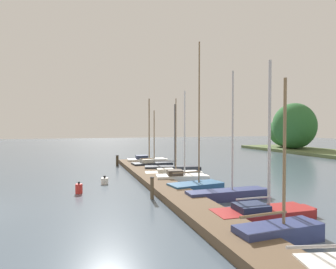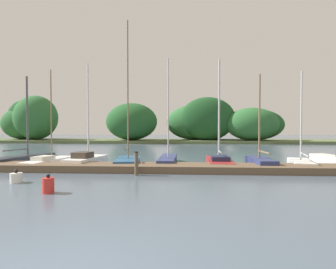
{
  "view_description": "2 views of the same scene",
  "coord_description": "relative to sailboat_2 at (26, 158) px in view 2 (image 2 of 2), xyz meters",
  "views": [
    {
      "loc": [
        13.2,
        5.26,
        3.59
      ],
      "look_at": [
        -4.13,
        10.79,
        3.09
      ],
      "focal_mm": 30.28,
      "sensor_mm": 36.0,
      "label": 1
    },
    {
      "loc": [
        1.87,
        -3.23,
        2.19
      ],
      "look_at": [
        0.9,
        12.54,
        1.79
      ],
      "focal_mm": 28.2,
      "sensor_mm": 36.0,
      "label": 2
    }
  ],
  "objects": [
    {
      "name": "channel_buoy_0",
      "position": [
        3.06,
        -5.61,
        -0.12
      ],
      "size": [
        0.45,
        0.45,
        0.54
      ],
      "color": "white",
      "rests_on": "ground"
    },
    {
      "name": "sailboat_4",
      "position": [
        4.15,
        -0.82,
        0.04
      ],
      "size": [
        1.7,
        3.49,
        5.89
      ],
      "rotation": [
        0.0,
        0.0,
        1.4
      ],
      "color": "white",
      "rests_on": "ground"
    },
    {
      "name": "sailboat_9",
      "position": [
        16.21,
        -0.7,
        -0.04
      ],
      "size": [
        1.71,
        3.44,
        5.34
      ],
      "rotation": [
        0.0,
        0.0,
        1.34
      ],
      "color": "white",
      "rests_on": "ground"
    },
    {
      "name": "sailboat_5",
      "position": [
        6.53,
        -0.8,
        0.01
      ],
      "size": [
        1.69,
        3.32,
        8.31
      ],
      "rotation": [
        0.0,
        0.0,
        1.71
      ],
      "color": "#285684",
      "rests_on": "ground"
    },
    {
      "name": "dock_pier",
      "position": [
        7.88,
        -2.47,
        -0.14
      ],
      "size": [
        29.64,
        1.8,
        0.35
      ],
      "color": "brown",
      "rests_on": "ground"
    },
    {
      "name": "sailboat_7",
      "position": [
        11.78,
        -0.25,
        -0.01
      ],
      "size": [
        1.43,
        4.3,
        6.17
      ],
      "rotation": [
        0.0,
        0.0,
        1.54
      ],
      "color": "maroon",
      "rests_on": "ground"
    },
    {
      "name": "mooring_piling_1",
      "position": [
        7.55,
        -3.7,
        0.24
      ],
      "size": [
        0.2,
        0.2,
        1.1
      ],
      "color": "brown",
      "rests_on": "ground"
    },
    {
      "name": "far_shore",
      "position": [
        3.33,
        23.4,
        2.53
      ],
      "size": [
        58.92,
        8.35,
        7.05
      ],
      "color": "#56663D",
      "rests_on": "ground"
    },
    {
      "name": "sailboat_8",
      "position": [
        13.83,
        -1.16,
        0.03
      ],
      "size": [
        1.04,
        3.07,
        5.1
      ],
      "rotation": [
        0.0,
        0.0,
        1.61
      ],
      "color": "navy",
      "rests_on": "ground"
    },
    {
      "name": "sailboat_6",
      "position": [
        8.79,
        -0.04,
        -0.01
      ],
      "size": [
        0.95,
        4.4,
        6.33
      ],
      "rotation": [
        0.0,
        0.0,
        1.56
      ],
      "color": "navy",
      "rests_on": "ground"
    },
    {
      "name": "channel_buoy_1",
      "position": [
        5.2,
        -7.15,
        -0.05
      ],
      "size": [
        0.38,
        0.38,
        0.65
      ],
      "color": "red",
      "rests_on": "ground"
    },
    {
      "name": "sailboat_2",
      "position": [
        0.0,
        0.0,
        0.0
      ],
      "size": [
        2.06,
        4.5,
        5.37
      ],
      "rotation": [
        0.0,
        0.0,
        1.33
      ],
      "color": "#232833",
      "rests_on": "ground"
    },
    {
      "name": "sailboat_3",
      "position": [
        1.82,
        -0.62,
        -0.07
      ],
      "size": [
        1.58,
        4.21,
        5.63
      ],
      "rotation": [
        0.0,
        0.0,
        1.43
      ],
      "color": "white",
      "rests_on": "ground"
    }
  ]
}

